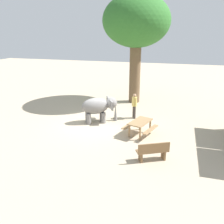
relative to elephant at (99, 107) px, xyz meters
name	(u,v)px	position (x,y,z in m)	size (l,w,h in m)	color
ground_plane	(97,124)	(0.32, -0.03, -0.98)	(60.00, 60.00, 0.00)	#BAA88C
elephant	(99,107)	(0.00, 0.00, 0.00)	(1.89, 2.14, 1.54)	slate
person_handler	(134,104)	(-1.27, 1.94, -0.04)	(0.44, 0.32, 1.62)	#3F3833
shade_tree_main	(136,23)	(-5.01, 1.21, 4.94)	(5.32, 4.87, 7.93)	brown
wooden_bench	(153,151)	(3.77, 3.74, -0.51)	(1.00, 1.43, 0.88)	brown
picnic_table_near	(140,125)	(1.20, 2.74, -0.40)	(1.88, 1.87, 0.78)	#9E7A51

